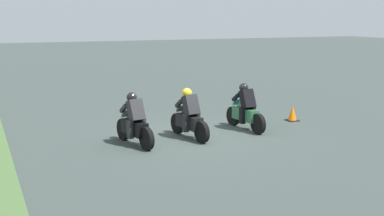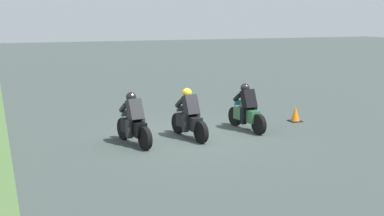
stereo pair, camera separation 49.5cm
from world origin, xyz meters
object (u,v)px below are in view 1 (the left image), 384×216
at_px(rider_lane_a, 245,111).
at_px(rider_lane_c, 134,123).
at_px(traffic_cone, 292,114).
at_px(rider_lane_b, 189,118).

height_order(rider_lane_a, rider_lane_c, same).
distance_m(rider_lane_a, traffic_cone, 2.29).
distance_m(rider_lane_c, traffic_cone, 6.14).
xyz_separation_m(rider_lane_b, rider_lane_c, (-0.09, 1.75, 0.00)).
relative_size(rider_lane_a, rider_lane_b, 1.00).
height_order(rider_lane_b, traffic_cone, rider_lane_b).
bearing_deg(rider_lane_a, rider_lane_b, 93.13).
bearing_deg(rider_lane_c, rider_lane_a, -94.83).
relative_size(rider_lane_a, traffic_cone, 3.76).
height_order(rider_lane_b, rider_lane_c, same).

